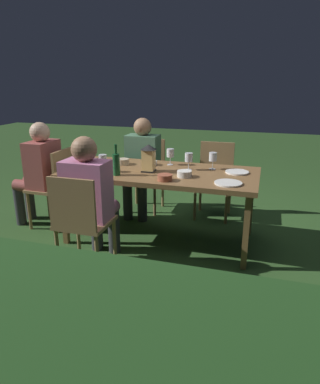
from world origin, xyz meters
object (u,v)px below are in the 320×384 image
(green_bottle_on_table, at_px, (116,164))
(person_in_green, at_px, (141,162))
(person_in_pink, at_px, (91,195))
(plate_b, at_px, (237,172))
(wine_glass_d, at_px, (170,154))
(dining_table, at_px, (160,176))
(wine_glass_a, at_px, (103,160))
(bowl_dip, at_px, (151,163))
(chair_side_left_b, at_px, (147,171))
(wine_glass_c, at_px, (189,158))
(plate_c, at_px, (85,168))
(wine_glass_e, at_px, (80,154))
(bowl_bread, at_px, (165,177))
(bowl_olives, at_px, (123,161))
(chair_side_left_a, at_px, (215,176))
(person_in_rust, at_px, (39,169))
(lantern_centerpiece, at_px, (149,157))
(bowl_salad, at_px, (184,174))
(wine_glass_b, at_px, (213,158))
(chair_head_far, at_px, (56,184))
(plate_a, at_px, (228,183))
(chair_side_right_b, at_px, (81,220))

(green_bottle_on_table, bearing_deg, person_in_green, -84.77)
(person_in_pink, height_order, plate_b, person_in_pink)
(green_bottle_on_table, height_order, wine_glass_d, green_bottle_on_table)
(person_in_pink, bearing_deg, dining_table, -123.71)
(wine_glass_a, xyz_separation_m, bowl_dip, (-0.36, -0.40, -0.09))
(green_bottle_on_table, bearing_deg, chair_side_left_b, -85.70)
(wine_glass_c, bearing_deg, plate_c, 15.31)
(wine_glass_e, height_order, bowl_bread, wine_glass_e)
(wine_glass_e, relative_size, bowl_olives, 1.27)
(chair_side_left_a, xyz_separation_m, person_in_rust, (1.81, 0.83, 0.15))
(chair_side_left_b, distance_m, bowl_bread, 1.30)
(lantern_centerpiece, height_order, wine_glass_a, lantern_centerpiece)
(lantern_centerpiece, xyz_separation_m, wine_glass_e, (0.77, -0.06, -0.03))
(bowl_bread, bearing_deg, person_in_green, -59.25)
(plate_c, xyz_separation_m, bowl_salad, (-1.01, -0.01, 0.02))
(person_in_rust, xyz_separation_m, wine_glass_b, (-1.87, -0.21, 0.20))
(person_in_rust, height_order, plate_c, person_in_rust)
(person_in_pink, bearing_deg, chair_side_left_b, -90.00)
(lantern_centerpiece, distance_m, wine_glass_c, 0.40)
(green_bottle_on_table, xyz_separation_m, wine_glass_c, (-0.60, -0.39, 0.01))
(person_in_green, relative_size, lantern_centerpiece, 4.34)
(chair_head_far, xyz_separation_m, plate_b, (-1.92, -0.14, 0.25))
(chair_side_left_b, height_order, plate_a, chair_side_left_b)
(plate_a, bearing_deg, lantern_centerpiece, -14.33)
(wine_glass_b, relative_size, bowl_salad, 1.26)
(person_in_rust, relative_size, bowl_olives, 8.65)
(chair_side_left_b, height_order, plate_c, chair_side_left_b)
(person_in_rust, distance_m, plate_c, 0.68)
(wine_glass_c, bearing_deg, plate_a, 138.83)
(chair_side_left_b, bearing_deg, bowl_dip, 113.03)
(person_in_green, bearing_deg, chair_head_far, 39.66)
(person_in_rust, distance_m, wine_glass_c, 1.66)
(chair_side_right_b, relative_size, person_in_rust, 0.76)
(chair_side_left_b, relative_size, plate_c, 3.50)
(plate_b, bearing_deg, wine_glass_d, -10.80)
(person_in_pink, relative_size, plate_a, 4.84)
(person_in_pink, xyz_separation_m, bowl_salad, (-0.70, -0.49, 0.12))
(chair_side_right_b, bearing_deg, person_in_rust, -40.82)
(wine_glass_d, xyz_separation_m, plate_b, (-0.70, 0.13, -0.11))
(chair_head_far, distance_m, person_in_rust, 0.25)
(chair_side_left_b, relative_size, wine_glass_c, 5.15)
(wine_glass_d, xyz_separation_m, plate_c, (0.76, 0.42, -0.11))
(person_in_pink, relative_size, bowl_dip, 9.54)
(wine_glass_c, relative_size, bowl_dip, 1.40)
(dining_table, height_order, plate_a, plate_a)
(person_in_pink, distance_m, person_in_rust, 1.15)
(plate_c, distance_m, bowl_salad, 1.01)
(person_in_green, relative_size, person_in_pink, 1.00)
(chair_head_far, distance_m, wine_glass_e, 0.48)
(lantern_centerpiece, relative_size, wine_glass_e, 1.57)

